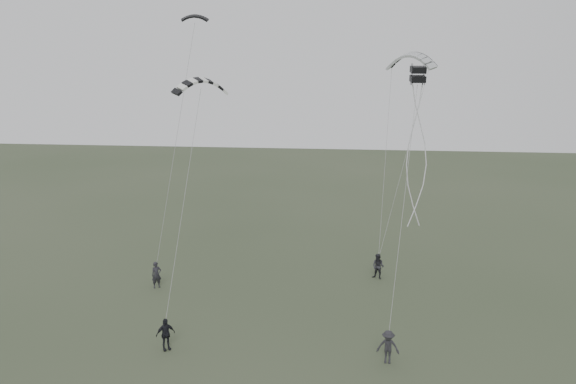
# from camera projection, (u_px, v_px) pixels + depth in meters

# --- Properties ---
(ground) EXTENTS (140.00, 140.00, 0.00)m
(ground) POSITION_uv_depth(u_px,v_px,m) (248.00, 330.00, 29.03)
(ground) COLOR #36422B
(ground) RESTS_ON ground
(flyer_left) EXTENTS (0.72, 0.68, 1.66)m
(flyer_left) POSITION_uv_depth(u_px,v_px,m) (157.00, 275.00, 34.57)
(flyer_left) COLOR black
(flyer_left) RESTS_ON ground
(flyer_right) EXTENTS (0.99, 0.91, 1.65)m
(flyer_right) POSITION_uv_depth(u_px,v_px,m) (378.00, 267.00, 36.07)
(flyer_right) COLOR #242429
(flyer_right) RESTS_ON ground
(flyer_center) EXTENTS (0.98, 0.89, 1.60)m
(flyer_center) POSITION_uv_depth(u_px,v_px,m) (165.00, 334.00, 26.83)
(flyer_center) COLOR black
(flyer_center) RESTS_ON ground
(flyer_far) EXTENTS (1.08, 0.68, 1.59)m
(flyer_far) POSITION_uv_depth(u_px,v_px,m) (388.00, 347.00, 25.60)
(flyer_far) COLOR #232327
(flyer_far) RESTS_ON ground
(kite_dark_small) EXTENTS (1.80, 0.98, 0.68)m
(kite_dark_small) POSITION_uv_depth(u_px,v_px,m) (195.00, 16.00, 35.75)
(kite_dark_small) COLOR black
(kite_dark_small) RESTS_ON flyer_left
(kite_pale_large) EXTENTS (3.56, 2.86, 1.63)m
(kite_pale_large) POSITION_uv_depth(u_px,v_px,m) (411.00, 55.00, 37.48)
(kite_pale_large) COLOR #AEB1B3
(kite_pale_large) RESTS_ON flyer_right
(kite_striped) EXTENTS (3.20, 2.77, 1.39)m
(kite_striped) POSITION_uv_depth(u_px,v_px,m) (201.00, 80.00, 31.78)
(kite_striped) COLOR black
(kite_striped) RESTS_ON flyer_center
(kite_box) EXTENTS (0.77, 0.85, 0.83)m
(kite_box) POSITION_uv_depth(u_px,v_px,m) (418.00, 74.00, 27.23)
(kite_box) COLOR black
(kite_box) RESTS_ON flyer_far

